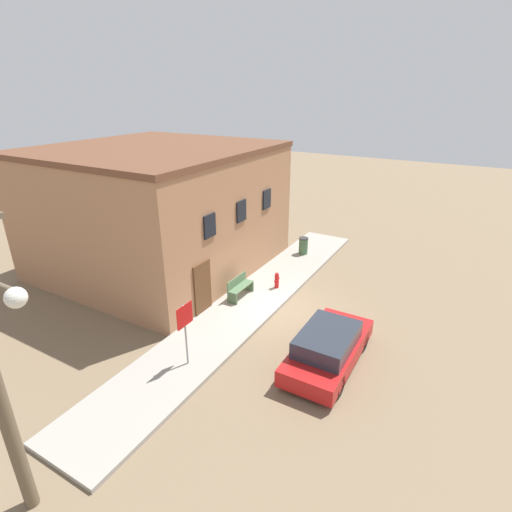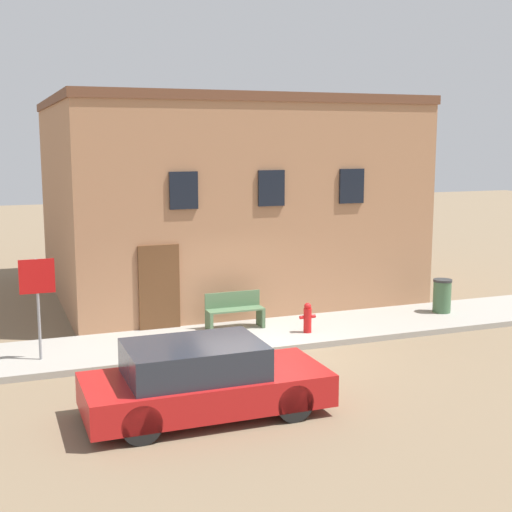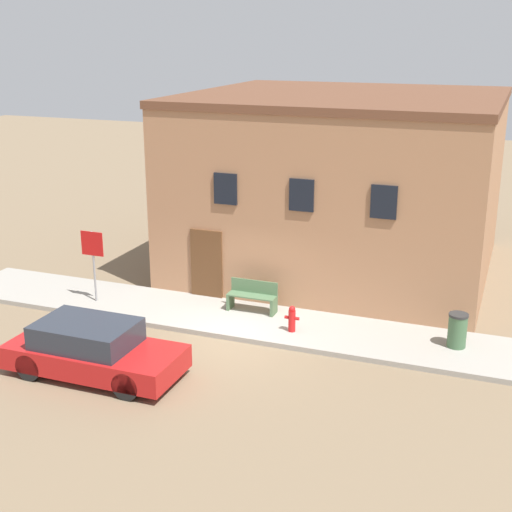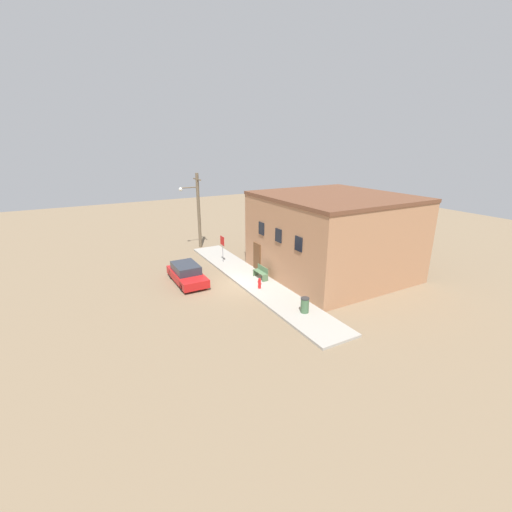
# 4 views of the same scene
# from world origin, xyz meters

# --- Properties ---
(ground_plane) EXTENTS (80.00, 80.00, 0.00)m
(ground_plane) POSITION_xyz_m (0.00, 0.00, 0.00)
(ground_plane) COLOR #7A664C
(sidewalk) EXTENTS (18.19, 2.50, 0.14)m
(sidewalk) POSITION_xyz_m (0.00, 1.25, 0.07)
(sidewalk) COLOR #9E998E
(sidewalk) RESTS_ON ground
(brick_building) EXTENTS (9.81, 9.41, 5.86)m
(brick_building) POSITION_xyz_m (1.25, 7.14, 2.93)
(brick_building) COLOR #A87551
(brick_building) RESTS_ON ground
(fire_hydrant) EXTENTS (0.40, 0.19, 0.72)m
(fire_hydrant) POSITION_xyz_m (1.54, 0.87, 0.50)
(fire_hydrant) COLOR red
(fire_hydrant) RESTS_ON sidewalk
(stop_sign) EXTENTS (0.72, 0.06, 2.13)m
(stop_sign) POSITION_xyz_m (-4.57, 0.92, 1.64)
(stop_sign) COLOR gray
(stop_sign) RESTS_ON sidewalk
(bench) EXTENTS (1.41, 0.44, 0.88)m
(bench) POSITION_xyz_m (0.04, 1.85, 0.57)
(bench) COLOR #4C6B47
(bench) RESTS_ON sidewalk
(trash_bin) EXTENTS (0.49, 0.49, 0.89)m
(trash_bin) POSITION_xyz_m (5.74, 1.44, 0.59)
(trash_bin) COLOR #426642
(trash_bin) RESTS_ON sidewalk
(parked_car) EXTENTS (4.18, 1.78, 1.29)m
(parked_car) POSITION_xyz_m (-2.17, -2.88, 0.62)
(parked_car) COLOR black
(parked_car) RESTS_ON ground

